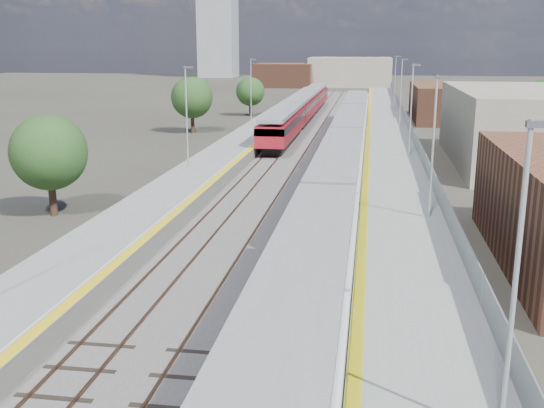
# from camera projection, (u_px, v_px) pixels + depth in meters

# --- Properties ---
(ground) EXTENTS (320.00, 320.00, 0.00)m
(ground) POSITION_uv_depth(u_px,v_px,m) (335.00, 150.00, 62.22)
(ground) COLOR #47443A
(ground) RESTS_ON ground
(ballast_bed) EXTENTS (10.50, 155.00, 0.06)m
(ballast_bed) POSITION_uv_depth(u_px,v_px,m) (314.00, 145.00, 64.94)
(ballast_bed) COLOR #565451
(ballast_bed) RESTS_ON ground
(tracks) EXTENTS (8.96, 160.00, 0.17)m
(tracks) POSITION_uv_depth(u_px,v_px,m) (321.00, 142.00, 66.44)
(tracks) COLOR #4C3323
(tracks) RESTS_ON ground
(platform_right) EXTENTS (4.70, 155.00, 8.52)m
(platform_right) POSITION_uv_depth(u_px,v_px,m) (389.00, 142.00, 63.70)
(platform_right) COLOR slate
(platform_right) RESTS_ON ground
(platform_left) EXTENTS (4.30, 155.00, 8.52)m
(platform_left) POSITION_uv_depth(u_px,v_px,m) (249.00, 139.00, 65.82)
(platform_left) COLOR slate
(platform_left) RESTS_ON ground
(buildings) EXTENTS (72.00, 185.50, 40.00)m
(buildings) POSITION_uv_depth(u_px,v_px,m) (280.00, 42.00, 147.22)
(buildings) COLOR brown
(buildings) RESTS_ON ground
(green_train) EXTENTS (2.95, 81.99, 3.24)m
(green_train) POSITION_uv_depth(u_px,v_px,m) (345.00, 149.00, 48.65)
(green_train) COLOR black
(green_train) RESTS_ON ground
(red_train) EXTENTS (2.76, 55.91, 3.48)m
(red_train) POSITION_uv_depth(u_px,v_px,m) (303.00, 107.00, 83.09)
(red_train) COLOR black
(red_train) RESTS_ON ground
(tree_a) EXTENTS (4.51, 4.51, 6.12)m
(tree_a) POSITION_uv_depth(u_px,v_px,m) (49.00, 152.00, 37.48)
(tree_a) COLOR #382619
(tree_a) RESTS_ON ground
(tree_b) EXTENTS (4.80, 4.80, 6.50)m
(tree_b) POSITION_uv_depth(u_px,v_px,m) (192.00, 98.00, 73.41)
(tree_b) COLOR #382619
(tree_b) RESTS_ON ground
(tree_c) EXTENTS (4.11, 4.11, 5.56)m
(tree_c) POSITION_uv_depth(u_px,v_px,m) (250.00, 92.00, 91.05)
(tree_c) COLOR #382619
(tree_c) RESTS_ON ground
(tree_d) EXTENTS (4.48, 4.48, 6.08)m
(tree_d) POSITION_uv_depth(u_px,v_px,m) (544.00, 98.00, 76.34)
(tree_d) COLOR #382619
(tree_d) RESTS_ON ground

